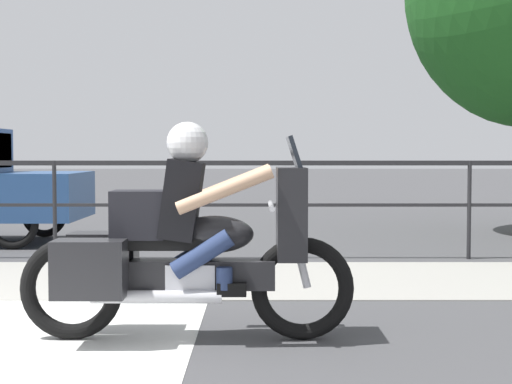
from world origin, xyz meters
The scene contains 3 objects.
sidewalk_band centered at (0.00, 3.40, 0.01)m, with size 44.00×2.40×0.01m, color #99968E.
fence_railing centered at (0.00, 4.95, 0.95)m, with size 36.00×0.05×1.21m.
motorcycle centered at (1.97, 0.77, 0.67)m, with size 2.34×0.76×1.52m.
Camera 1 is at (2.48, -4.65, 1.31)m, focal length 55.00 mm.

